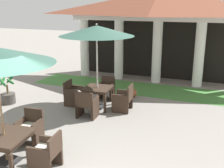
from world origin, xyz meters
The scene contains 13 objects.
background_pavilion centered at (0.00, 9.20, 3.11)m, with size 8.58×2.75×4.07m.
lawn_strip centered at (0.00, 7.78, 0.00)m, with size 10.38×1.92×0.01m, color #47843D.
patio_table_near_foreground centered at (-1.13, 5.10, 0.63)m, with size 0.96×0.96×0.73m.
patio_umbrella_near_foreground centered at (-1.13, 5.10, 2.64)m, with size 2.48×2.48×2.89m.
patio_chair_near_foreground_north centered at (-1.19, 6.03, 0.40)m, with size 0.58×0.54×0.85m.
patio_chair_near_foreground_west centered at (-2.07, 5.04, 0.40)m, with size 0.58×0.65×0.86m.
patio_chair_near_foreground_east centered at (-0.18, 5.16, 0.41)m, with size 0.62×0.66×0.90m.
patio_chair_near_foreground_south centered at (-1.07, 4.16, 0.42)m, with size 0.64×0.59×0.90m.
patio_table_mid_left centered at (-1.57, 1.11, 0.62)m, with size 1.14×1.14×0.71m.
patio_chair_mid_left_north centered at (-1.68, 2.13, 0.40)m, with size 0.61×0.62×0.87m.
patio_chair_mid_left_east centered at (-0.55, 1.22, 0.41)m, with size 0.61×0.66×0.86m.
potted_palm_left_edge centered at (-4.33, 4.25, 0.29)m, with size 0.50×0.51×1.06m.
terracotta_urn centered at (-0.32, 6.60, 0.17)m, with size 0.31×0.31×0.41m.
Camera 1 is at (2.71, -3.12, 3.49)m, focal length 44.04 mm.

